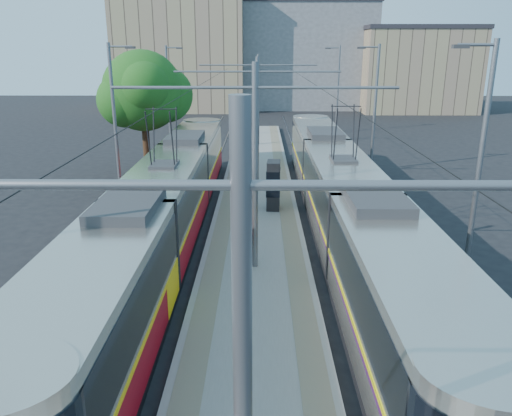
{
  "coord_description": "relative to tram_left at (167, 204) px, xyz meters",
  "views": [
    {
      "loc": [
        0.17,
        -8.33,
        7.67
      ],
      "look_at": [
        0.01,
        10.69,
        1.6
      ],
      "focal_mm": 35.0,
      "sensor_mm": 36.0,
      "label": 1
    }
  ],
  "objects": [
    {
      "name": "tram_right",
      "position": [
        7.2,
        1.05,
        0.15
      ],
      "size": [
        2.43,
        30.1,
        5.5
      ],
      "color": "black",
      "rests_on": "ground"
    },
    {
      "name": "tactile_strip_left",
      "position": [
        2.15,
        6.18,
        -1.4
      ],
      "size": [
        0.7,
        50.0,
        0.01
      ],
      "primitive_type": "cube",
      "color": "gray",
      "rests_on": "platform"
    },
    {
      "name": "tactile_strip_right",
      "position": [
        5.05,
        6.18,
        -1.4
      ],
      "size": [
        0.7,
        50.0,
        0.01
      ],
      "primitive_type": "cube",
      "color": "gray",
      "rests_on": "platform"
    },
    {
      "name": "building_left",
      "position": [
        -6.4,
        49.18,
        5.93
      ],
      "size": [
        16.32,
        12.24,
        15.26
      ],
      "color": "gray",
      "rests_on": "ground"
    },
    {
      "name": "tram_left",
      "position": [
        0.0,
        0.0,
        0.0
      ],
      "size": [
        2.43,
        28.45,
        5.5
      ],
      "color": "black",
      "rests_on": "ground"
    },
    {
      "name": "shelter",
      "position": [
        4.41,
        3.86,
        -0.18
      ],
      "size": [
        0.72,
        1.1,
        2.34
      ],
      "rotation": [
        0.0,
        0.0,
        -0.07
      ],
      "color": "black",
      "rests_on": "platform"
    },
    {
      "name": "building_centre",
      "position": [
        9.6,
        53.18,
        5.19
      ],
      "size": [
        18.36,
        14.28,
        13.77
      ],
      "color": "gray",
      "rests_on": "ground"
    },
    {
      "name": "platform",
      "position": [
        3.6,
        6.18,
        -1.56
      ],
      "size": [
        4.0,
        50.0,
        0.3
      ],
      "primitive_type": "cube",
      "color": "gray",
      "rests_on": "ground"
    },
    {
      "name": "tree",
      "position": [
        -2.97,
        11.59,
        3.49
      ],
      "size": [
        5.29,
        4.89,
        7.69
      ],
      "color": "#382314",
      "rests_on": "ground"
    },
    {
      "name": "catenary",
      "position": [
        3.6,
        3.33,
        2.81
      ],
      "size": [
        9.2,
        70.0,
        7.0
      ],
      "color": "slate",
      "rests_on": "platform"
    },
    {
      "name": "building_right",
      "position": [
        23.6,
        47.18,
        3.53
      ],
      "size": [
        14.28,
        10.2,
        10.46
      ],
      "color": "gray",
      "rests_on": "ground"
    },
    {
      "name": "street_lamps",
      "position": [
        3.6,
        10.18,
        2.47
      ],
      "size": [
        15.18,
        38.22,
        8.0
      ],
      "color": "slate",
      "rests_on": "ground"
    },
    {
      "name": "rails",
      "position": [
        3.6,
        6.18,
        -1.69
      ],
      "size": [
        8.71,
        70.0,
        0.03
      ],
      "color": "gray",
      "rests_on": "ground"
    }
  ]
}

